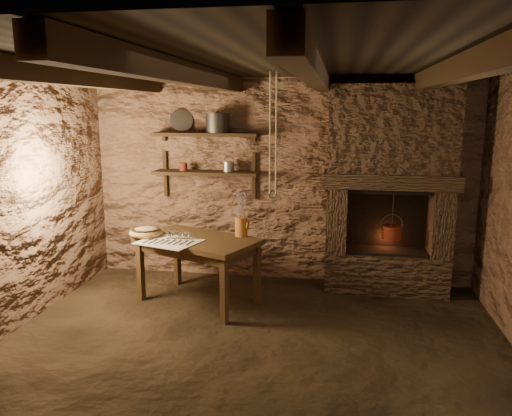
% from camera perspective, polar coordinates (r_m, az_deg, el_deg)
% --- Properties ---
extents(floor, '(4.50, 4.50, 0.00)m').
position_cam_1_polar(floor, '(4.40, -0.78, -16.42)').
color(floor, black).
rests_on(floor, ground).
extents(back_wall, '(4.50, 0.04, 2.40)m').
position_cam_1_polar(back_wall, '(5.93, 2.67, 3.10)').
color(back_wall, brown).
rests_on(back_wall, floor).
extents(front_wall, '(4.50, 0.04, 2.40)m').
position_cam_1_polar(front_wall, '(2.13, -10.82, -12.26)').
color(front_wall, brown).
rests_on(front_wall, floor).
extents(ceiling, '(4.50, 4.00, 0.04)m').
position_cam_1_polar(ceiling, '(3.91, -0.88, 16.51)').
color(ceiling, black).
rests_on(ceiling, back_wall).
extents(beam_far_left, '(0.14, 3.95, 0.16)m').
position_cam_1_polar(beam_far_left, '(4.43, -20.97, 14.01)').
color(beam_far_left, black).
rests_on(beam_far_left, ceiling).
extents(beam_mid_left, '(0.14, 3.95, 0.16)m').
position_cam_1_polar(beam_mid_left, '(4.02, -8.15, 14.97)').
color(beam_mid_left, black).
rests_on(beam_mid_left, ceiling).
extents(beam_mid_right, '(0.14, 3.95, 0.16)m').
position_cam_1_polar(beam_mid_right, '(3.84, 6.74, 15.18)').
color(beam_mid_right, black).
rests_on(beam_mid_right, ceiling).
extents(beam_far_right, '(0.14, 3.95, 0.16)m').
position_cam_1_polar(beam_far_right, '(3.92, 21.99, 14.38)').
color(beam_far_right, black).
rests_on(beam_far_right, ceiling).
extents(shelf_lower, '(1.25, 0.30, 0.04)m').
position_cam_1_polar(shelf_lower, '(5.92, -5.72, 4.02)').
color(shelf_lower, black).
rests_on(shelf_lower, back_wall).
extents(shelf_upper, '(1.25, 0.30, 0.04)m').
position_cam_1_polar(shelf_upper, '(5.88, -5.80, 8.37)').
color(shelf_upper, black).
rests_on(shelf_upper, back_wall).
extents(hearth, '(1.43, 0.51, 2.30)m').
position_cam_1_polar(hearth, '(5.68, 15.01, 2.63)').
color(hearth, '#34251A').
rests_on(hearth, floor).
extents(work_table, '(1.42, 1.14, 0.71)m').
position_cam_1_polar(work_table, '(5.37, -6.63, -6.80)').
color(work_table, black).
rests_on(work_table, floor).
extents(linen_cloth, '(0.70, 0.63, 0.01)m').
position_cam_1_polar(linen_cloth, '(5.16, -9.88, -3.82)').
color(linen_cloth, silver).
rests_on(linen_cloth, work_table).
extents(pewter_cutlery_row, '(0.52, 0.33, 0.01)m').
position_cam_1_polar(pewter_cutlery_row, '(5.15, -9.96, -3.76)').
color(pewter_cutlery_row, gray).
rests_on(pewter_cutlery_row, linen_cloth).
extents(drinking_glasses, '(0.19, 0.06, 0.08)m').
position_cam_1_polar(drinking_glasses, '(5.25, -9.30, -3.08)').
color(drinking_glasses, silver).
rests_on(drinking_glasses, linen_cloth).
extents(stoneware_jug, '(0.18, 0.18, 0.47)m').
position_cam_1_polar(stoneware_jug, '(5.29, -1.67, -1.08)').
color(stoneware_jug, '#A5601F').
rests_on(stoneware_jug, work_table).
extents(wooden_bowl, '(0.45, 0.45, 0.12)m').
position_cam_1_polar(wooden_bowl, '(5.43, -12.50, -2.76)').
color(wooden_bowl, '#9C7943').
rests_on(wooden_bowl, work_table).
extents(iron_stockpot, '(0.32, 0.32, 0.20)m').
position_cam_1_polar(iron_stockpot, '(5.84, -4.42, 9.56)').
color(iron_stockpot, '#2A2825').
rests_on(iron_stockpot, shelf_upper).
extents(tin_pan, '(0.30, 0.22, 0.27)m').
position_cam_1_polar(tin_pan, '(6.07, -8.54, 9.86)').
color(tin_pan, gray).
rests_on(tin_pan, shelf_upper).
extents(small_kettle, '(0.20, 0.17, 0.19)m').
position_cam_1_polar(small_kettle, '(5.85, -3.17, 4.76)').
color(small_kettle, gray).
rests_on(small_kettle, shelf_lower).
extents(rusty_tin, '(0.11, 0.11, 0.09)m').
position_cam_1_polar(rusty_tin, '(6.00, -8.29, 4.69)').
color(rusty_tin, '#5F1C13').
rests_on(rusty_tin, shelf_lower).
extents(red_pot, '(0.24, 0.24, 0.54)m').
position_cam_1_polar(red_pot, '(5.74, 15.25, -2.60)').
color(red_pot, maroon).
rests_on(red_pot, hearth).
extents(hanging_ropes, '(0.08, 0.08, 1.20)m').
position_cam_1_polar(hanging_ropes, '(4.93, 1.96, 8.45)').
color(hanging_ropes, beige).
rests_on(hanging_ropes, ceiling).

